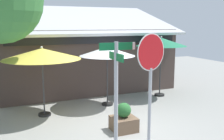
{
  "coord_description": "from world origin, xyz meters",
  "views": [
    {
      "loc": [
        -3.39,
        -7.0,
        3.16
      ],
      "look_at": [
        0.14,
        1.2,
        1.6
      ],
      "focal_mm": 41.82,
      "sensor_mm": 36.0,
      "label": 1
    }
  ],
  "objects_px": {
    "stop_sign": "(150,75)",
    "patio_umbrella_ivory_center": "(107,52)",
    "sidewalk_planter": "(124,120)",
    "patio_umbrella_forest_green_right": "(161,42)",
    "street_sign_post": "(116,92)",
    "patio_umbrella_mustard_left": "(42,54)"
  },
  "relations": [
    {
      "from": "patio_umbrella_forest_green_right",
      "to": "street_sign_post",
      "type": "bearing_deg",
      "value": -132.59
    },
    {
      "from": "patio_umbrella_mustard_left",
      "to": "street_sign_post",
      "type": "bearing_deg",
      "value": -76.2
    },
    {
      "from": "patio_umbrella_ivory_center",
      "to": "sidewalk_planter",
      "type": "bearing_deg",
      "value": -101.4
    },
    {
      "from": "stop_sign",
      "to": "sidewalk_planter",
      "type": "height_order",
      "value": "stop_sign"
    },
    {
      "from": "street_sign_post",
      "to": "patio_umbrella_mustard_left",
      "type": "height_order",
      "value": "street_sign_post"
    },
    {
      "from": "street_sign_post",
      "to": "patio_umbrella_mustard_left",
      "type": "bearing_deg",
      "value": 103.8
    },
    {
      "from": "stop_sign",
      "to": "patio_umbrella_ivory_center",
      "type": "distance_m",
      "value": 4.67
    },
    {
      "from": "stop_sign",
      "to": "patio_umbrella_mustard_left",
      "type": "height_order",
      "value": "stop_sign"
    },
    {
      "from": "stop_sign",
      "to": "sidewalk_planter",
      "type": "distance_m",
      "value": 2.72
    },
    {
      "from": "stop_sign",
      "to": "patio_umbrella_ivory_center",
      "type": "bearing_deg",
      "value": 79.06
    },
    {
      "from": "patio_umbrella_mustard_left",
      "to": "patio_umbrella_forest_green_right",
      "type": "distance_m",
      "value": 5.21
    },
    {
      "from": "patio_umbrella_mustard_left",
      "to": "stop_sign",
      "type": "bearing_deg",
      "value": -69.64
    },
    {
      "from": "stop_sign",
      "to": "sidewalk_planter",
      "type": "relative_size",
      "value": 3.46
    },
    {
      "from": "sidewalk_planter",
      "to": "patio_umbrella_forest_green_right",
      "type": "bearing_deg",
      "value": 42.13
    },
    {
      "from": "stop_sign",
      "to": "patio_umbrella_forest_green_right",
      "type": "distance_m",
      "value": 6.09
    },
    {
      "from": "patio_umbrella_mustard_left",
      "to": "sidewalk_planter",
      "type": "bearing_deg",
      "value": -49.08
    },
    {
      "from": "stop_sign",
      "to": "patio_umbrella_ivory_center",
      "type": "relative_size",
      "value": 1.25
    },
    {
      "from": "street_sign_post",
      "to": "patio_umbrella_mustard_left",
      "type": "distance_m",
      "value": 4.11
    },
    {
      "from": "patio_umbrella_mustard_left",
      "to": "sidewalk_planter",
      "type": "relative_size",
      "value": 3.07
    },
    {
      "from": "patio_umbrella_forest_green_right",
      "to": "sidewalk_planter",
      "type": "bearing_deg",
      "value": -137.87
    },
    {
      "from": "street_sign_post",
      "to": "stop_sign",
      "type": "bearing_deg",
      "value": -29.92
    },
    {
      "from": "stop_sign",
      "to": "patio_umbrella_ivory_center",
      "type": "height_order",
      "value": "stop_sign"
    }
  ]
}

